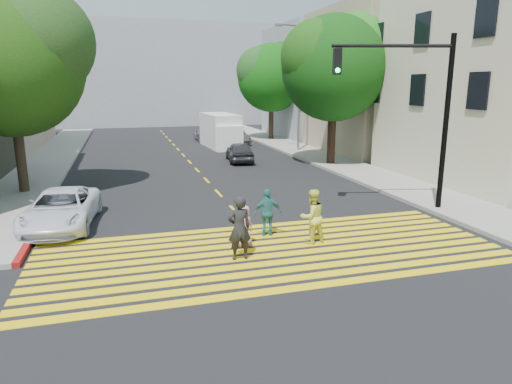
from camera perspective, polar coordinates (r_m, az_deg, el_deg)
name	(u,v)px	position (r m, az deg, el deg)	size (l,w,h in m)	color
ground	(288,268)	(12.23, 4.01, -9.50)	(120.00, 120.00, 0.00)	black
sidewalk_left	(53,157)	(33.21, -24.04, 4.00)	(3.00, 40.00, 0.15)	gray
sidewalk_right	(333,162)	(28.83, 9.58, 3.73)	(3.00, 60.00, 0.15)	gray
curb_red	(40,223)	(17.45, -25.38, -3.52)	(0.20, 8.00, 0.16)	maroon
crosswalk	(273,252)	(13.35, 2.10, -7.46)	(13.40, 5.30, 0.01)	yellow
lane_line	(181,152)	(33.64, -9.41, 4.95)	(0.12, 34.40, 0.01)	yellow
building_right_tan	(394,81)	(35.14, 16.81, 13.09)	(10.00, 10.00, 10.00)	tan
building_right_grey	(328,82)	(44.79, 8.99, 13.38)	(10.00, 10.00, 10.00)	gray
backdrop_block	(152,75)	(58.72, -12.83, 14.10)	(30.00, 8.00, 12.00)	gray
tree_left	(11,56)	(22.25, -28.29, 14.74)	(8.12, 7.87, 8.76)	#312217
tree_right_near	(335,63)	(27.76, 9.89, 15.64)	(7.06, 6.54, 8.86)	black
tree_right_far	(272,74)	(40.41, 2.04, 14.53)	(6.80, 6.33, 8.41)	black
pedestrian_man	(239,228)	(12.51, -2.11, -4.55)	(0.66, 0.43, 1.81)	black
pedestrian_woman	(312,217)	(13.92, 7.03, -3.06)	(0.82, 0.64, 1.68)	#F0EB53
pedestrian_child	(244,226)	(13.58, -1.50, -4.27)	(0.62, 0.41, 1.28)	pink
pedestrian_extra	(268,213)	(14.49, 1.47, -2.62)	(0.90, 0.38, 1.54)	teal
white_sedan	(61,209)	(16.82, -23.17, -1.95)	(2.09, 4.54, 1.26)	white
dark_car_near	(240,152)	(28.88, -2.06, 5.05)	(1.50, 3.73, 1.27)	#27272C
silver_car	(206,134)	(40.06, -6.22, 7.22)	(1.73, 4.26, 1.24)	#A1A3AB
dark_car_parked	(235,136)	(38.02, -2.68, 6.99)	(1.34, 3.84, 1.26)	#29292B
white_van	(221,132)	(35.75, -4.38, 7.52)	(2.36, 5.56, 2.57)	white
traffic_signal	(415,99)	(17.91, 19.31, 10.88)	(4.34, 1.33, 6.52)	black
street_lamp	(297,80)	(33.07, 5.17, 13.82)	(2.02, 0.50, 8.92)	gray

